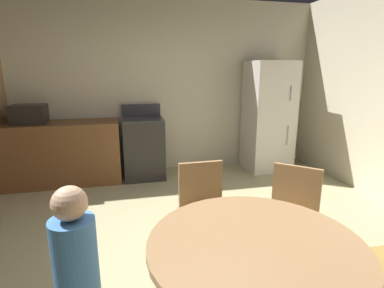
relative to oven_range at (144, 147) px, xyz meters
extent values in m
plane|color=tan|center=(0.18, -2.43, -0.47)|extent=(14.00, 14.00, 0.00)
cube|color=beige|center=(0.18, 0.40, 0.88)|extent=(5.67, 0.12, 2.70)
cube|color=brown|center=(-1.35, 0.00, -0.02)|extent=(2.00, 0.60, 0.90)
cube|color=#2D2B28|center=(0.00, 0.00, -0.02)|extent=(0.60, 0.60, 0.90)
cube|color=#38383D|center=(0.00, 0.00, 0.44)|extent=(0.60, 0.60, 0.02)
cube|color=#38383D|center=(0.00, 0.28, 0.54)|extent=(0.60, 0.04, 0.18)
cube|color=silver|center=(2.02, -0.05, 0.41)|extent=(0.68, 0.66, 1.76)
cylinder|color=#B2B2B7|center=(2.20, -0.39, 0.81)|extent=(0.02, 0.02, 0.22)
cylinder|color=#B2B2B7|center=(2.20, -0.39, 0.16)|extent=(0.02, 0.02, 0.30)
cube|color=black|center=(-1.54, 0.00, 0.56)|extent=(0.44, 0.32, 0.26)
cylinder|color=#9E754C|center=(0.38, -3.20, 0.27)|extent=(1.13, 1.13, 0.04)
cylinder|color=#9E754C|center=(0.53, -2.50, -0.25)|extent=(0.03, 0.03, 0.43)
cylinder|color=#9E754C|center=(0.19, -2.51, -0.25)|extent=(0.03, 0.03, 0.43)
cylinder|color=#9E754C|center=(0.52, -2.16, -0.25)|extent=(0.03, 0.03, 0.43)
cylinder|color=#9E754C|center=(0.18, -2.17, -0.25)|extent=(0.03, 0.03, 0.43)
cube|color=#A37F3D|center=(0.35, -2.34, -0.02)|extent=(0.41, 0.41, 0.05)
cube|color=#9E754C|center=(0.35, -2.16, 0.19)|extent=(0.38, 0.05, 0.42)
cylinder|color=#9E754C|center=(0.97, -2.81, -0.25)|extent=(0.03, 0.03, 0.43)
cylinder|color=#9E754C|center=(0.72, -2.58, -0.25)|extent=(0.03, 0.03, 0.43)
cylinder|color=#9E754C|center=(1.20, -2.56, -0.25)|extent=(0.03, 0.03, 0.43)
cylinder|color=#9E754C|center=(0.96, -2.33, -0.25)|extent=(0.03, 0.03, 0.43)
cube|color=#A37F3D|center=(0.96, -2.57, -0.02)|extent=(0.57, 0.57, 0.05)
cube|color=#9E754C|center=(1.09, -2.44, 0.19)|extent=(0.30, 0.29, 0.42)
cylinder|color=#9E754C|center=(1.07, -3.04, -0.25)|extent=(0.03, 0.03, 0.43)
cylinder|color=#9E754C|center=(1.41, -3.05, -0.25)|extent=(0.03, 0.03, 0.43)
cylinder|color=#4784CC|center=(-0.53, -3.07, 0.24)|extent=(0.25, 0.25, 0.42)
sphere|color=#D6A884|center=(-0.53, -3.07, 0.54)|extent=(0.17, 0.17, 0.17)
camera|label=1|loc=(-0.25, -4.46, 1.15)|focal=27.74mm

